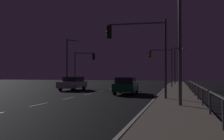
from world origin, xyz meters
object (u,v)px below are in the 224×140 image
at_px(traffic_light_far_left, 162,60).
at_px(street_lamp_mid_block, 175,14).
at_px(car_oncoming, 73,83).
at_px(street_lamp_across_street, 177,62).
at_px(traffic_light_far_center, 84,62).
at_px(car, 126,85).
at_px(street_lamp_median, 69,58).
at_px(traffic_light_far_right, 139,43).

height_order(traffic_light_far_left, street_lamp_mid_block, street_lamp_mid_block).
relative_size(car_oncoming, street_lamp_mid_block, 0.53).
distance_m(street_lamp_mid_block, street_lamp_across_street, 30.39).
bearing_deg(traffic_light_far_center, street_lamp_across_street, 37.80).
distance_m(car, traffic_light_far_left, 12.21).
bearing_deg(street_lamp_median, street_lamp_across_street, 39.90).
distance_m(street_lamp_mid_block, street_lamp_median, 23.31).
bearing_deg(traffic_light_far_right, traffic_light_far_center, 123.90).
bearing_deg(street_lamp_median, car_oncoming, -60.55).
relative_size(car, car_oncoming, 1.01).
distance_m(car_oncoming, traffic_light_far_center, 8.29).
bearing_deg(street_lamp_across_street, traffic_light_far_left, -100.82).
bearing_deg(street_lamp_mid_block, traffic_light_far_right, 124.56).
xyz_separation_m(traffic_light_far_right, street_lamp_median, (-12.31, 14.26, 0.12)).
xyz_separation_m(traffic_light_far_left, street_lamp_median, (-12.88, -2.04, 0.36)).
distance_m(car, street_lamp_mid_block, 10.47).
bearing_deg(street_lamp_across_street, car, -101.63).
bearing_deg(car, street_lamp_median, 137.39).
bearing_deg(car, street_lamp_across_street, 78.37).
relative_size(traffic_light_far_center, street_lamp_across_street, 0.81).
height_order(street_lamp_mid_block, street_lamp_median, street_lamp_mid_block).
xyz_separation_m(car, traffic_light_far_center, (-8.95, 11.50, 2.88)).
relative_size(car, street_lamp_median, 0.65).
bearing_deg(street_lamp_mid_block, car, 118.11).
height_order(traffic_light_far_center, street_lamp_median, street_lamp_median).
bearing_deg(traffic_light_far_left, car_oncoming, -141.85).
bearing_deg(traffic_light_far_right, street_lamp_median, 130.80).
height_order(traffic_light_far_right, traffic_light_far_left, traffic_light_far_right).
distance_m(car_oncoming, street_lamp_across_street, 21.74).
xyz_separation_m(traffic_light_far_center, street_lamp_across_street, (13.46, 10.44, 0.44)).
bearing_deg(traffic_light_far_right, car_oncoming, 136.54).
relative_size(traffic_light_far_center, traffic_light_far_left, 1.00).
bearing_deg(street_lamp_across_street, car_oncoming, -123.01).
xyz_separation_m(street_lamp_mid_block, street_lamp_median, (-14.85, 17.95, -0.87)).
height_order(street_lamp_across_street, street_lamp_median, street_lamp_median).
xyz_separation_m(car_oncoming, traffic_light_far_center, (-1.76, 7.57, 2.88)).
relative_size(traffic_light_far_left, street_lamp_across_street, 0.81).
bearing_deg(car, car_oncoming, 151.37).
relative_size(car, traffic_light_far_right, 0.80).
distance_m(traffic_light_far_center, street_lamp_median, 2.48).
relative_size(car, traffic_light_far_left, 0.84).
distance_m(car, street_lamp_median, 14.46).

